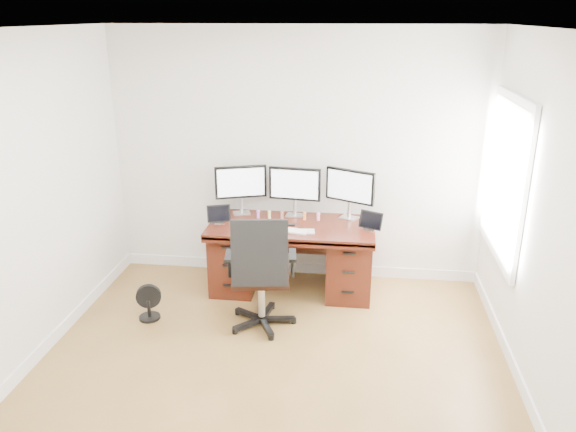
# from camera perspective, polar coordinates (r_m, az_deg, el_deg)

# --- Properties ---
(ground) EXTENTS (4.50, 4.50, 0.00)m
(ground) POSITION_cam_1_polar(r_m,az_deg,el_deg) (4.57, -2.48, -17.83)
(ground) COLOR olive
(ground) RESTS_ON ground
(back_wall) EXTENTS (4.00, 0.10, 2.70)m
(back_wall) POSITION_cam_1_polar(r_m,az_deg,el_deg) (6.02, 0.90, 6.00)
(back_wall) COLOR white
(back_wall) RESTS_ON ground
(right_wall) EXTENTS (0.10, 4.50, 2.70)m
(right_wall) POSITION_cam_1_polar(r_m,az_deg,el_deg) (4.17, 25.72, -2.42)
(right_wall) COLOR white
(right_wall) RESTS_ON ground
(desk) EXTENTS (1.70, 0.80, 0.75)m
(desk) POSITION_cam_1_polar(r_m,az_deg,el_deg) (5.93, 0.40, -3.90)
(desk) COLOR #40160C
(desk) RESTS_ON ground
(office_chair) EXTENTS (0.68, 0.68, 1.14)m
(office_chair) POSITION_cam_1_polar(r_m,az_deg,el_deg) (5.24, -2.74, -7.65)
(office_chair) COLOR black
(office_chair) RESTS_ON ground
(floor_fan) EXTENTS (0.24, 0.20, 0.35)m
(floor_fan) POSITION_cam_1_polar(r_m,az_deg,el_deg) (5.63, -14.00, -8.56)
(floor_fan) COLOR black
(floor_fan) RESTS_ON ground
(monitor_left) EXTENTS (0.53, 0.21, 0.53)m
(monitor_left) POSITION_cam_1_polar(r_m,az_deg,el_deg) (6.01, -4.82, 3.29)
(monitor_left) COLOR silver
(monitor_left) RESTS_ON desk
(monitor_center) EXTENTS (0.55, 0.16, 0.53)m
(monitor_center) POSITION_cam_1_polar(r_m,az_deg,el_deg) (5.92, 0.69, 3.10)
(monitor_center) COLOR silver
(monitor_center) RESTS_ON desk
(monitor_right) EXTENTS (0.51, 0.27, 0.53)m
(monitor_right) POSITION_cam_1_polar(r_m,az_deg,el_deg) (5.88, 6.31, 2.87)
(monitor_right) COLOR silver
(monitor_right) RESTS_ON desk
(tablet_left) EXTENTS (0.25, 0.14, 0.19)m
(tablet_left) POSITION_cam_1_polar(r_m,az_deg,el_deg) (5.83, -7.07, 0.09)
(tablet_left) COLOR silver
(tablet_left) RESTS_ON desk
(tablet_right) EXTENTS (0.25, 0.16, 0.19)m
(tablet_right) POSITION_cam_1_polar(r_m,az_deg,el_deg) (5.66, 8.41, -0.58)
(tablet_right) COLOR silver
(tablet_right) RESTS_ON desk
(keyboard) EXTENTS (0.30, 0.18, 0.01)m
(keyboard) POSITION_cam_1_polar(r_m,az_deg,el_deg) (5.58, 0.57, -1.51)
(keyboard) COLOR white
(keyboard) RESTS_ON desk
(trackpad) EXTENTS (0.14, 0.14, 0.01)m
(trackpad) POSITION_cam_1_polar(r_m,az_deg,el_deg) (5.58, 2.06, -1.57)
(trackpad) COLOR silver
(trackpad) RESTS_ON desk
(drawing_tablet) EXTENTS (0.20, 0.12, 0.01)m
(drawing_tablet) POSITION_cam_1_polar(r_m,az_deg,el_deg) (5.60, -2.69, -1.49)
(drawing_tablet) COLOR black
(drawing_tablet) RESTS_ON desk
(phone) EXTENTS (0.12, 0.08, 0.01)m
(phone) POSITION_cam_1_polar(r_m,az_deg,el_deg) (5.76, 0.24, -0.86)
(phone) COLOR black
(phone) RESTS_ON desk
(figurine_purple) EXTENTS (0.04, 0.04, 0.09)m
(figurine_purple) POSITION_cam_1_polar(r_m,az_deg,el_deg) (5.95, -3.05, 0.26)
(figurine_purple) COLOR #A064CE
(figurine_purple) RESTS_ON desk
(figurine_yellow) EXTENTS (0.04, 0.04, 0.09)m
(figurine_yellow) POSITION_cam_1_polar(r_m,az_deg,el_deg) (5.93, -1.91, 0.21)
(figurine_yellow) COLOR #DBD475
(figurine_yellow) RESTS_ON desk
(figurine_brown) EXTENTS (0.04, 0.04, 0.09)m
(figurine_brown) POSITION_cam_1_polar(r_m,az_deg,el_deg) (5.91, -0.61, 0.15)
(figurine_brown) COLOR brown
(figurine_brown) RESTS_ON desk
(figurine_orange) EXTENTS (0.04, 0.04, 0.09)m
(figurine_orange) POSITION_cam_1_polar(r_m,az_deg,el_deg) (5.88, 1.70, 0.05)
(figurine_orange) COLOR #F68143
(figurine_orange) RESTS_ON desk
(figurine_pink) EXTENTS (0.04, 0.04, 0.09)m
(figurine_pink) POSITION_cam_1_polar(r_m,az_deg,el_deg) (5.87, 3.09, -0.01)
(figurine_pink) COLOR pink
(figurine_pink) RESTS_ON desk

